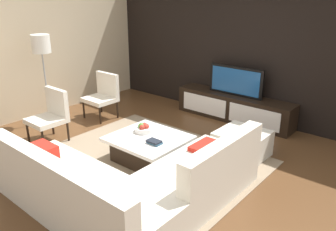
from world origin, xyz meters
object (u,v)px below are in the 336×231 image
(floor_lamp, at_px, (41,49))
(media_console, at_px, (234,107))
(accent_chair_near, at_px, (51,113))
(coffee_table, at_px, (149,148))
(accent_chair_far, at_px, (103,93))
(fruit_bowl, at_px, (144,128))
(sectional_couch, at_px, (130,185))
(television, at_px, (236,81))
(book_stack, at_px, (154,142))
(ottoman, at_px, (242,144))

(floor_lamp, bearing_deg, media_console, 43.02)
(floor_lamp, bearing_deg, accent_chair_near, -27.89)
(coffee_table, bearing_deg, accent_chair_far, 157.88)
(accent_chair_near, bearing_deg, fruit_bowl, 29.60)
(coffee_table, relative_size, accent_chair_near, 1.21)
(sectional_couch, relative_size, fruit_bowl, 8.42)
(television, relative_size, fruit_bowl, 3.96)
(coffee_table, bearing_deg, media_console, 87.51)
(media_console, bearing_deg, fruit_bowl, -97.26)
(media_console, height_order, book_stack, media_console)
(television, bearing_deg, fruit_bowl, -97.26)
(accent_chair_near, bearing_deg, media_console, 65.49)
(television, height_order, book_stack, television)
(media_console, relative_size, accent_chair_near, 2.68)
(media_console, xyz_separation_m, television, (0.00, 0.00, 0.53))
(floor_lamp, xyz_separation_m, book_stack, (2.69, -0.01, -0.99))
(sectional_couch, relative_size, book_stack, 11.44)
(coffee_table, relative_size, ottoman, 1.50)
(floor_lamp, xyz_separation_m, ottoman, (3.45, 1.11, -1.20))
(television, bearing_deg, ottoman, -55.58)
(media_console, distance_m, accent_chair_near, 3.34)
(accent_chair_near, xyz_separation_m, accent_chair_far, (-0.22, 1.28, 0.00))
(sectional_couch, xyz_separation_m, fruit_bowl, (-0.79, 1.06, 0.16))
(media_console, xyz_separation_m, coffee_table, (-0.10, -2.30, -0.05))
(accent_chair_near, relative_size, ottoman, 1.24)
(accent_chair_far, distance_m, book_stack, 2.35)
(accent_chair_near, relative_size, accent_chair_far, 1.00)
(sectional_couch, bearing_deg, accent_chair_near, 168.52)
(sectional_couch, xyz_separation_m, book_stack, (-0.39, 0.85, 0.13))
(sectional_couch, bearing_deg, accent_chair_far, 145.50)
(coffee_table, distance_m, fruit_bowl, 0.31)
(television, distance_m, coffee_table, 2.37)
(fruit_bowl, bearing_deg, coffee_table, -28.56)
(coffee_table, xyz_separation_m, ottoman, (0.98, 1.01, -0.00))
(book_stack, bearing_deg, coffee_table, 152.65)
(media_console, relative_size, ottoman, 3.34)
(media_console, xyz_separation_m, ottoman, (0.88, -1.29, -0.05))
(sectional_couch, bearing_deg, media_console, 98.88)
(coffee_table, distance_m, ottoman, 1.41)
(coffee_table, bearing_deg, book_stack, -27.35)
(coffee_table, xyz_separation_m, fruit_bowl, (-0.18, 0.10, 0.23))
(coffee_table, bearing_deg, fruit_bowl, 151.44)
(media_console, height_order, floor_lamp, floor_lamp)
(coffee_table, relative_size, book_stack, 5.10)
(ottoman, distance_m, fruit_bowl, 1.50)
(sectional_couch, distance_m, accent_chair_far, 3.11)
(ottoman, xyz_separation_m, book_stack, (-0.76, -1.12, 0.21))
(ottoman, bearing_deg, accent_chair_far, -175.85)
(media_console, distance_m, fruit_bowl, 2.22)
(sectional_couch, height_order, accent_chair_far, accent_chair_far)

